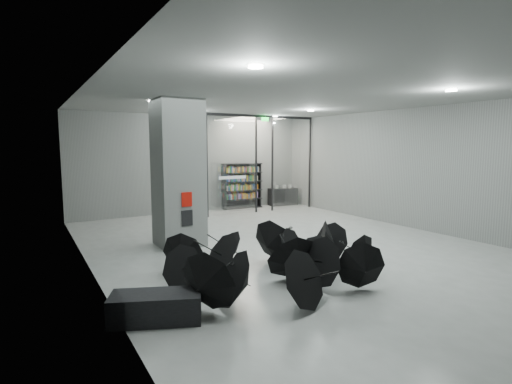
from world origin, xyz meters
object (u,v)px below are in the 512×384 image
bench (156,307)px  umbrella_cluster (279,267)px  column (178,173)px  bookshelf (242,186)px  shop_counter (283,197)px

bench → umbrella_cluster: 2.75m
column → bench: bearing=-114.2°
bookshelf → shop_counter: bookshelf is taller
bookshelf → shop_counter: 2.14m
bookshelf → umbrella_cluster: bearing=-107.6°
umbrella_cluster → shop_counter: bearing=54.8°
column → shop_counter: 8.23m
bookshelf → umbrella_cluster: bookshelf is taller
bookshelf → umbrella_cluster: (-3.93, -8.69, -0.68)m
bookshelf → shop_counter: size_ratio=1.50×
shop_counter → umbrella_cluster: size_ratio=0.25×
bench → umbrella_cluster: bearing=34.2°
column → umbrella_cluster: bearing=-80.0°
bench → umbrella_cluster: size_ratio=0.27×
umbrella_cluster → bookshelf: bearing=65.6°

